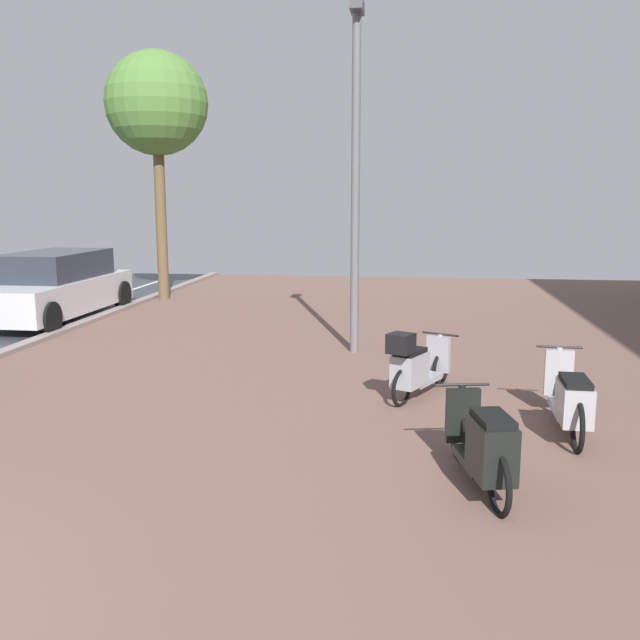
% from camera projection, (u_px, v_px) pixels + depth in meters
% --- Properties ---
extents(scooter_near, '(0.94, 1.53, 0.93)m').
position_uv_depth(scooter_near, '(415.00, 366.00, 8.75)').
color(scooter_near, black).
rests_on(scooter_near, ground).
extents(scooter_mid, '(0.52, 1.90, 0.83)m').
position_uv_depth(scooter_mid, '(569.00, 399.00, 7.41)').
color(scooter_mid, black).
rests_on(scooter_mid, ground).
extents(scooter_far, '(0.65, 1.68, 0.80)m').
position_uv_depth(scooter_far, '(483.00, 446.00, 5.95)').
color(scooter_far, black).
rests_on(scooter_far, ground).
extents(parked_car_far, '(1.85, 4.34, 1.40)m').
position_uv_depth(parked_car_far, '(53.00, 287.00, 14.62)').
color(parked_car_far, silver).
rests_on(parked_car_far, ground).
extents(lamp_post, '(0.20, 0.52, 5.50)m').
position_uv_depth(lamp_post, '(356.00, 163.00, 10.98)').
color(lamp_post, slate).
rests_on(lamp_post, ground).
extents(street_tree, '(2.48, 2.48, 6.03)m').
position_uv_depth(street_tree, '(157.00, 105.00, 16.77)').
color(street_tree, brown).
rests_on(street_tree, ground).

